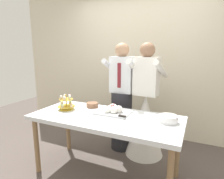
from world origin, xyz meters
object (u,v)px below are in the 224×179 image
(plate_stack, at_px, (168,119))
(person_groom, at_px, (122,103))
(round_cake, at_px, (92,106))
(person_bride, at_px, (145,117))
(dessert_table, at_px, (105,122))
(main_cake_tray, at_px, (113,110))
(cupcake_stand, at_px, (66,103))

(plate_stack, bearing_deg, person_groom, 142.97)
(round_cake, distance_m, person_bride, 0.80)
(plate_stack, relative_size, person_groom, 0.13)
(plate_stack, bearing_deg, person_bride, 125.44)
(round_cake, xyz_separation_m, person_groom, (0.24, 0.47, -0.06))
(person_groom, distance_m, person_bride, 0.42)
(dessert_table, relative_size, round_cake, 7.50)
(main_cake_tray, relative_size, person_bride, 0.26)
(person_groom, bearing_deg, main_cake_tray, -78.35)
(dessert_table, distance_m, person_bride, 0.76)
(dessert_table, bearing_deg, person_bride, 65.47)
(round_cake, bearing_deg, plate_stack, -6.58)
(main_cake_tray, relative_size, plate_stack, 2.04)
(dessert_table, relative_size, person_groom, 1.08)
(dessert_table, distance_m, main_cake_tray, 0.18)
(plate_stack, xyz_separation_m, person_bride, (-0.40, 0.57, -0.23))
(person_bride, bearing_deg, cupcake_stand, -143.48)
(cupcake_stand, xyz_separation_m, round_cake, (0.27, 0.22, -0.06))
(dessert_table, bearing_deg, plate_stack, 8.94)
(person_groom, xyz_separation_m, person_bride, (0.38, -0.03, -0.16))
(plate_stack, distance_m, round_cake, 1.04)
(cupcake_stand, xyz_separation_m, person_groom, (0.51, 0.69, -0.12))
(dessert_table, distance_m, round_cake, 0.41)
(round_cake, bearing_deg, person_bride, 35.61)
(cupcake_stand, distance_m, round_cake, 0.35)
(round_cake, relative_size, person_groom, 0.14)
(plate_stack, bearing_deg, round_cake, 173.42)
(cupcake_stand, bearing_deg, dessert_table, -1.56)
(main_cake_tray, bearing_deg, round_cake, 164.67)
(cupcake_stand, height_order, plate_stack, cupcake_stand)
(cupcake_stand, distance_m, plate_stack, 1.30)
(round_cake, relative_size, person_bride, 0.14)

